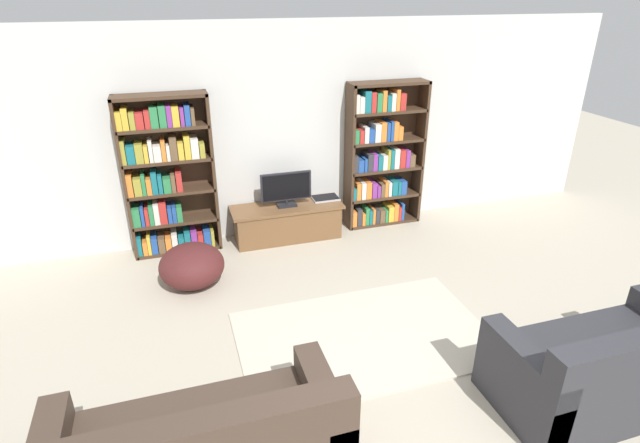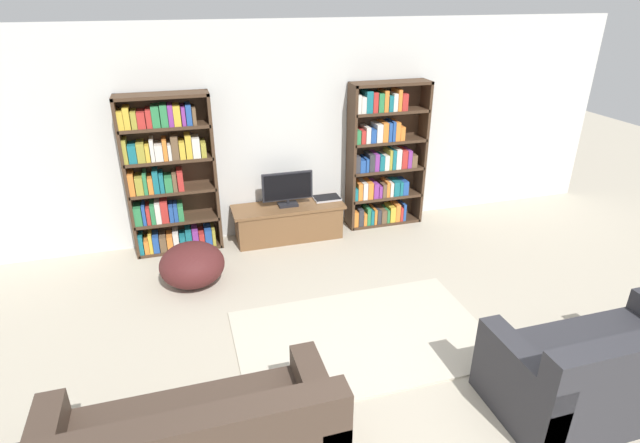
# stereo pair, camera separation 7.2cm
# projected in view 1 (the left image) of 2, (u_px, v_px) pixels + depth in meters

# --- Properties ---
(wall_back) EXTENTS (8.80, 0.06, 2.60)m
(wall_back) POSITION_uv_depth(u_px,v_px,m) (290.00, 132.00, 6.14)
(wall_back) COLOR silver
(wall_back) RESTS_ON ground_plane
(bookshelf_left) EXTENTS (1.01, 0.30, 1.88)m
(bookshelf_left) POSITION_uv_depth(u_px,v_px,m) (166.00, 177.00, 5.73)
(bookshelf_left) COLOR #422D1E
(bookshelf_left) RESTS_ON ground_plane
(bookshelf_right) EXTENTS (1.01, 0.30, 1.88)m
(bookshelf_right) POSITION_uv_depth(u_px,v_px,m) (381.00, 157.00, 6.46)
(bookshelf_right) COLOR #422D1E
(bookshelf_right) RESTS_ON ground_plane
(tv_stand) EXTENTS (1.40, 0.47, 0.44)m
(tv_stand) POSITION_uv_depth(u_px,v_px,m) (287.00, 222.00, 6.31)
(tv_stand) COLOR brown
(tv_stand) RESTS_ON ground_plane
(television) EXTENTS (0.63, 0.16, 0.44)m
(television) POSITION_uv_depth(u_px,v_px,m) (286.00, 189.00, 6.12)
(television) COLOR black
(television) RESTS_ON tv_stand
(laptop) EXTENTS (0.34, 0.23, 0.03)m
(laptop) POSITION_uv_depth(u_px,v_px,m) (325.00, 198.00, 6.42)
(laptop) COLOR #B7B7BC
(laptop) RESTS_ON tv_stand
(area_rug) EXTENTS (2.28, 1.44, 0.02)m
(area_rug) POSITION_uv_depth(u_px,v_px,m) (364.00, 337.00, 4.57)
(area_rug) COLOR beige
(area_rug) RESTS_ON ground_plane
(couch_right_sofa) EXTENTS (1.63, 0.84, 0.85)m
(couch_right_sofa) POSITION_uv_depth(u_px,v_px,m) (604.00, 369.00, 3.76)
(couch_right_sofa) COLOR #2D2D33
(couch_right_sofa) RESTS_ON ground_plane
(beanbag_ottoman) EXTENTS (0.69, 0.69, 0.45)m
(beanbag_ottoman) POSITION_uv_depth(u_px,v_px,m) (192.00, 266.00, 5.30)
(beanbag_ottoman) COLOR #4C1E1E
(beanbag_ottoman) RESTS_ON ground_plane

